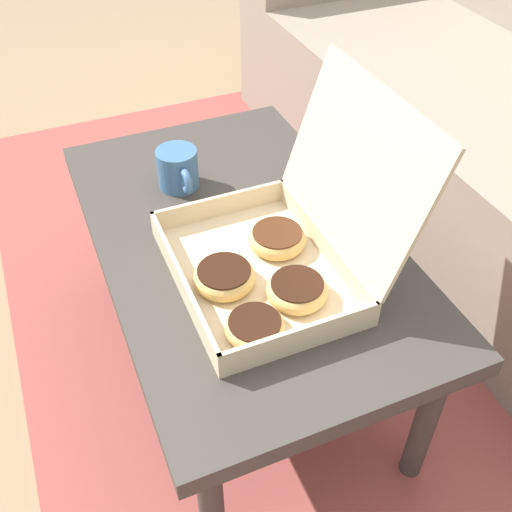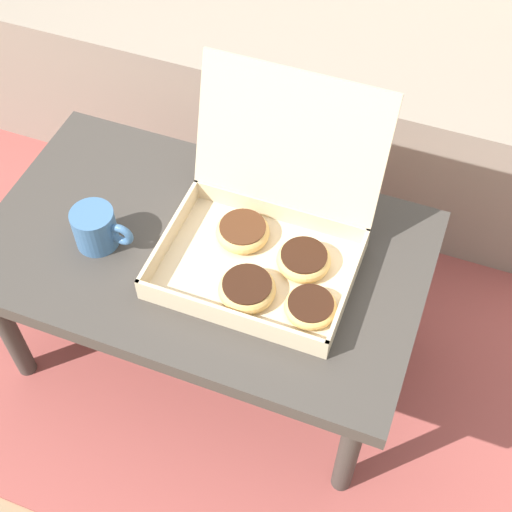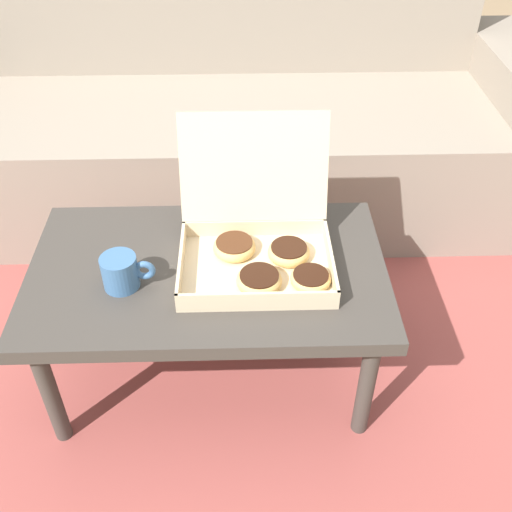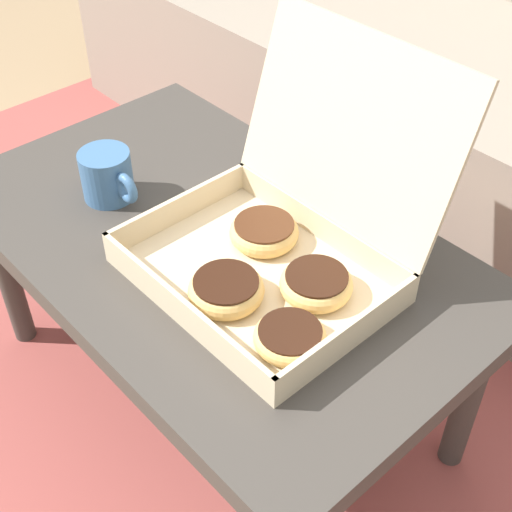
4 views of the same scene
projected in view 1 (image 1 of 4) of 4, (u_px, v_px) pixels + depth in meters
name	position (u px, v px, depth m)	size (l,w,h in m)	color
ground_plane	(297.00, 344.00, 1.52)	(12.00, 12.00, 0.00)	#937756
area_rug	(398.00, 309.00, 1.61)	(2.64, 1.93, 0.01)	#994742
coffee_table	(241.00, 251.00, 1.23)	(0.92, 0.55, 0.41)	#3D3833
pastry_box	(279.00, 254.00, 1.07)	(0.39, 0.38, 0.33)	beige
coffee_mug	(178.00, 169.00, 1.30)	(0.13, 0.09, 0.09)	#3D6693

